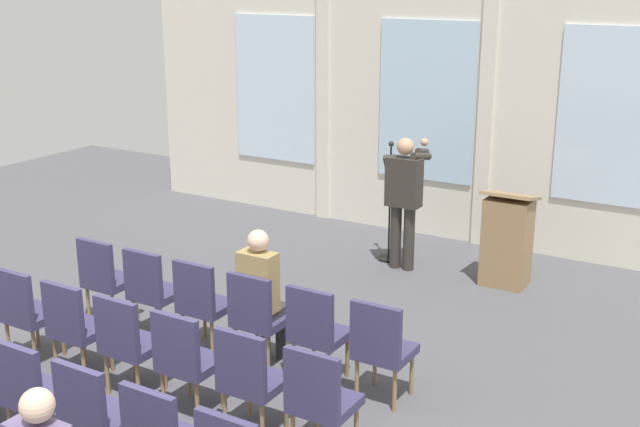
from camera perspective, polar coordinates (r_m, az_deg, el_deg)
name	(u,v)px	position (r m, az deg, el deg)	size (l,w,h in m)	color
rear_partition	(431,87)	(11.21, 7.79, 8.74)	(9.25, 0.14, 4.18)	silver
speaker	(404,194)	(10.01, 5.91, 1.39)	(0.52, 0.69, 1.66)	#332D28
mic_stand	(389,235)	(10.47, 4.85, -1.48)	(0.28, 0.28, 1.55)	black
lectern	(507,240)	(9.78, 12.96, -1.82)	(0.60, 0.48, 1.16)	#93724C
chair_r0_c0	(105,275)	(8.79, -14.83, -4.20)	(0.46, 0.44, 0.94)	olive
chair_r0_c1	(152,287)	(8.36, -11.71, -5.06)	(0.46, 0.44, 0.94)	olive
chair_r0_c2	(202,300)	(7.97, -8.26, -6.00)	(0.46, 0.44, 0.94)	olive
chair_r0_c3	(257,313)	(7.61, -4.45, -6.99)	(0.46, 0.44, 0.94)	olive
audience_r0_c3	(261,290)	(7.59, -4.13, -5.37)	(0.36, 0.39, 1.33)	#2D2D33
chair_r0_c4	(316,328)	(7.28, -0.26, -8.05)	(0.46, 0.44, 0.94)	olive
chair_r0_c5	(381,345)	(7.00, 4.31, -9.15)	(0.46, 0.44, 0.94)	olive
chair_r1_c0	(26,309)	(8.17, -19.92, -6.28)	(0.46, 0.44, 0.94)	olive
chair_r1_c1	(74,323)	(7.71, -16.83, -7.36)	(0.46, 0.44, 0.94)	olive
chair_r1_c2	(127,339)	(7.28, -13.34, -8.55)	(0.46, 0.44, 0.94)	olive
chair_r1_c3	(185,356)	(6.88, -9.41, -9.84)	(0.46, 0.44, 0.94)	olive
chair_r1_c4	(249,375)	(6.52, -4.98, -11.23)	(0.46, 0.44, 0.94)	olive
chair_r1_c5	(320,397)	(6.21, -0.02, -12.69)	(0.46, 0.44, 0.94)	olive
chair_r2_c2	(32,389)	(6.67, -19.51, -11.52)	(0.46, 0.44, 0.94)	olive
chair_r2_c3	(93,412)	(6.24, -15.58, -13.22)	(0.46, 0.44, 0.94)	olive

